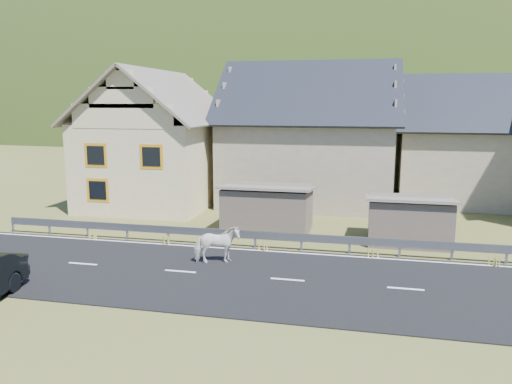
# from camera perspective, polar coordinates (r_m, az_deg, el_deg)

# --- Properties ---
(ground) EXTENTS (160.00, 160.00, 0.00)m
(ground) POSITION_cam_1_polar(r_m,az_deg,el_deg) (17.85, 3.62, -10.09)
(ground) COLOR #4A4C21
(ground) RESTS_ON ground
(road) EXTENTS (60.00, 7.00, 0.04)m
(road) POSITION_cam_1_polar(r_m,az_deg,el_deg) (17.85, 3.62, -10.03)
(road) COLOR black
(road) RESTS_ON ground
(lane_markings) EXTENTS (60.00, 6.60, 0.01)m
(lane_markings) POSITION_cam_1_polar(r_m,az_deg,el_deg) (17.84, 3.62, -9.95)
(lane_markings) COLOR silver
(lane_markings) RESTS_ON road
(guardrail) EXTENTS (28.10, 0.09, 0.75)m
(guardrail) POSITION_cam_1_polar(r_m,az_deg,el_deg) (21.15, 5.21, -5.25)
(guardrail) COLOR #93969B
(guardrail) RESTS_ON ground
(shed_left) EXTENTS (4.30, 3.30, 2.40)m
(shed_left) POSITION_cam_1_polar(r_m,az_deg,el_deg) (24.04, 1.38, -2.01)
(shed_left) COLOR brown
(shed_left) RESTS_ON ground
(shed_right) EXTENTS (3.80, 2.90, 2.20)m
(shed_right) POSITION_cam_1_polar(r_m,az_deg,el_deg) (23.22, 17.09, -3.16)
(shed_right) COLOR brown
(shed_right) RESTS_ON ground
(house_cream) EXTENTS (7.80, 9.80, 8.30)m
(house_cream) POSITION_cam_1_polar(r_m,az_deg,el_deg) (31.25, -11.21, 6.66)
(house_cream) COLOR beige
(house_cream) RESTS_ON ground
(house_stone_a) EXTENTS (10.80, 9.80, 8.90)m
(house_stone_a) POSITION_cam_1_polar(r_m,az_deg,el_deg) (31.79, 6.21, 7.35)
(house_stone_a) COLOR gray
(house_stone_a) RESTS_ON ground
(house_stone_b) EXTENTS (9.80, 8.80, 8.10)m
(house_stone_b) POSITION_cam_1_polar(r_m,az_deg,el_deg) (34.21, 23.57, 6.10)
(house_stone_b) COLOR gray
(house_stone_b) RESTS_ON ground
(mountain) EXTENTS (440.00, 280.00, 260.00)m
(mountain) POSITION_cam_1_polar(r_m,az_deg,el_deg) (198.30, 13.22, 2.36)
(mountain) COLOR #223B14
(mountain) RESTS_ON ground
(conifer_patch) EXTENTS (76.00, 50.00, 28.00)m
(conifer_patch) POSITION_cam_1_polar(r_m,az_deg,el_deg) (139.03, -12.03, 9.93)
(conifer_patch) COLOR black
(conifer_patch) RESTS_ON ground
(horse) EXTENTS (1.36, 1.92, 1.48)m
(horse) POSITION_cam_1_polar(r_m,az_deg,el_deg) (19.41, -4.51, -6.00)
(horse) COLOR silver
(horse) RESTS_ON road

